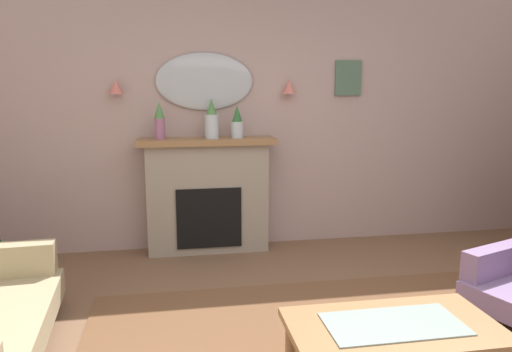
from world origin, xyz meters
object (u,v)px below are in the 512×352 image
Objects in this scene: wall_sconce_left at (116,87)px; wall_sconce_right at (289,87)px; wall_mirror at (205,82)px; mantel_vase_left at (212,121)px; framed_picture at (348,78)px; mantel_vase_centre at (160,121)px; fireplace at (208,196)px; mantel_vase_right at (237,123)px; coffee_table at (393,334)px.

wall_sconce_right is at bearing 0.00° from wall_sconce_left.
wall_sconce_right is (0.85, -0.05, -0.05)m from wall_mirror.
wall_sconce_left reaches higher than mantel_vase_left.
mantel_vase_left is at bearing -172.92° from framed_picture.
mantel_vase_centre is at bearing -174.73° from wall_sconce_right.
framed_picture is (1.50, 0.15, 1.18)m from fireplace.
wall_sconce_left is (-1.15, 0.12, 0.35)m from mantel_vase_right.
wall_sconce_right is (0.80, 0.12, 0.33)m from mantel_vase_left.
mantel_vase_centre is at bearing 115.52° from coffee_table.
coffee_table is (-0.08, -2.68, -1.28)m from wall_sconce_right.
wall_sconce_left is at bearing 174.04° from mantel_vase_right.
mantel_vase_right is at bearing 0.00° from mantel_vase_centre.
wall_mirror is at bearing 106.39° from mantel_vase_left.
mantel_vase_centre reaches higher than coffee_table.
framed_picture reaches higher than wall_sconce_right.
wall_sconce_right is 0.66m from framed_picture.
framed_picture is (2.35, 0.06, 0.09)m from wall_sconce_left.
wall_sconce_left is (-0.90, 0.12, 0.33)m from mantel_vase_left.
fireplace is 1.91m from framed_picture.
mantel_vase_left is at bearing -171.47° from wall_sconce_right.
wall_mirror reaches higher than fireplace.
wall_sconce_left reaches higher than mantel_vase_centre.
wall_sconce_left is at bearing -176.63° from wall_mirror.
mantel_vase_left is 1.22× the size of mantel_vase_right.
mantel_vase_centre is 2.99m from coffee_table.
mantel_vase_centre is 0.50m from mantel_vase_left.
wall_sconce_right is at bearing -174.73° from framed_picture.
wall_mirror reaches higher than mantel_vase_left.
mantel_vase_centre is 2.58× the size of wall_sconce_right.
wall_sconce_right is 0.39× the size of framed_picture.
coffee_table is at bearing -73.39° from fireplace.
wall_sconce_left is at bearing 163.30° from mantel_vase_centre.
fireplace is at bearing -173.84° from wall_sconce_right.
mantel_vase_centre is at bearing 180.00° from mantel_vase_left.
coffee_table is at bearing -104.89° from framed_picture.
wall_sconce_right is (1.30, 0.12, 0.32)m from mantel_vase_centre.
wall_mirror is 0.85m from wall_sconce_right.
framed_picture is at bearing 1.46° from wall_sconce_left.
framed_picture is (0.65, 0.06, 0.09)m from wall_sconce_right.
wall_mirror reaches higher than wall_sconce_left.
coffee_table is at bearing -58.81° from wall_sconce_left.
fireplace is 9.71× the size of wall_sconce_right.
mantel_vase_centre is 0.38× the size of wall_mirror.
wall_mirror is (-0.05, 0.17, 0.38)m from mantel_vase_left.
fireplace reaches higher than coffee_table.
mantel_vase_right reaches higher than fireplace.
mantel_vase_centre is at bearing -174.73° from framed_picture.
wall_sconce_left is at bearing -178.54° from framed_picture.
framed_picture is (1.50, 0.01, 0.04)m from wall_mirror.
mantel_vase_right reaches higher than coffee_table.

